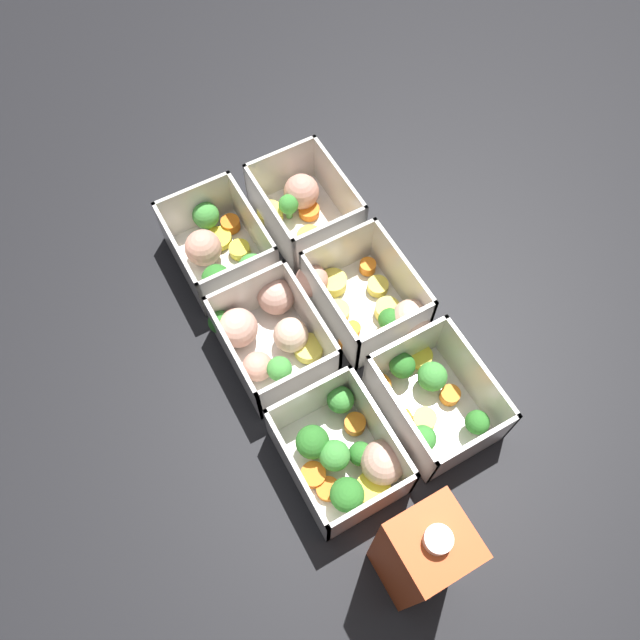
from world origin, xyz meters
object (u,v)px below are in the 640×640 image
container_near_left (431,399)px  container_far_center (268,333)px  juice_carton (420,555)px  container_near_center (366,300)px  container_near_right (303,210)px  container_far_left (347,457)px  container_far_right (218,249)px

container_near_left → container_far_center: (0.17, 0.13, 0.00)m
container_far_center → juice_carton: size_ratio=0.81×
container_near_center → container_near_right: size_ratio=1.07×
container_near_center → juice_carton: bearing=157.4°
container_near_right → container_far_center: same height
container_near_center → juice_carton: size_ratio=0.84×
container_near_center → container_far_center: bearing=81.8°
container_near_center → juice_carton: 0.33m
container_near_right → container_far_center: bearing=138.4°
container_near_center → container_far_left: 0.21m
container_far_left → juice_carton: size_ratio=0.73×
container_near_left → container_far_left: bearing=95.5°
container_far_left → container_far_right: same height
container_near_right → container_far_left: size_ratio=1.08×
container_near_left → container_near_center: same height
juice_carton → container_far_left: bearing=0.8°
container_far_left → container_near_center: bearing=-37.3°
container_far_right → juice_carton: bearing=-178.6°
container_near_left → container_far_left: size_ratio=1.02×
container_near_left → juice_carton: 0.20m
container_near_left → container_near_right: size_ratio=0.95×
container_near_center → container_far_left: (-0.16, 0.12, 0.00)m
container_near_left → juice_carton: (-0.14, 0.12, 0.07)m
container_near_right → container_far_left: same height
container_near_left → container_far_right: bearing=22.7°
container_near_center → container_far_center: same height
container_near_right → juice_carton: (-0.46, 0.12, 0.07)m
container_far_right → container_near_left: bearing=-157.3°
container_far_right → container_far_center: bearing=-179.5°
juice_carton → container_near_center: bearing=-22.6°
container_near_left → container_far_left: (-0.01, 0.12, 0.00)m
container_near_left → juice_carton: size_ratio=0.75×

